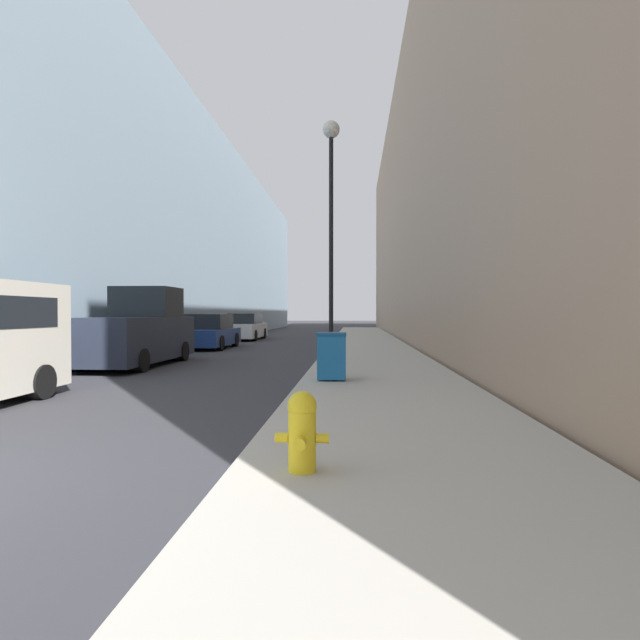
{
  "coord_description": "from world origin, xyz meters",
  "views": [
    {
      "loc": [
        4.39,
        -3.69,
        1.58
      ],
      "look_at": [
        2.87,
        18.25,
        1.28
      ],
      "focal_mm": 28.0,
      "sensor_mm": 36.0,
      "label": 1
    }
  ],
  "objects_px": {
    "fire_hydrant": "(302,429)",
    "trash_bin": "(332,356)",
    "parked_sedan_far": "(245,328)",
    "lamppost": "(331,196)",
    "parked_sedan_near": "(210,333)",
    "pickup_truck": "(137,332)"
  },
  "relations": [
    {
      "from": "parked_sedan_near",
      "to": "parked_sedan_far",
      "type": "bearing_deg",
      "value": 89.77
    },
    {
      "from": "fire_hydrant",
      "to": "lamppost",
      "type": "xyz_separation_m",
      "value": [
        -0.18,
        9.57,
        4.39
      ]
    },
    {
      "from": "trash_bin",
      "to": "parked_sedan_near",
      "type": "bearing_deg",
      "value": 118.37
    },
    {
      "from": "parked_sedan_near",
      "to": "parked_sedan_far",
      "type": "height_order",
      "value": "parked_sedan_far"
    },
    {
      "from": "parked_sedan_near",
      "to": "trash_bin",
      "type": "bearing_deg",
      "value": -61.63
    },
    {
      "from": "pickup_truck",
      "to": "parked_sedan_near",
      "type": "height_order",
      "value": "pickup_truck"
    },
    {
      "from": "lamppost",
      "to": "parked_sedan_near",
      "type": "distance_m",
      "value": 10.66
    },
    {
      "from": "fire_hydrant",
      "to": "trash_bin",
      "type": "relative_size",
      "value": 0.71
    },
    {
      "from": "trash_bin",
      "to": "parked_sedan_far",
      "type": "xyz_separation_m",
      "value": [
        -5.98,
        18.37,
        0.07
      ]
    },
    {
      "from": "trash_bin",
      "to": "lamppost",
      "type": "xyz_separation_m",
      "value": [
        -0.17,
        3.27,
        4.24
      ]
    },
    {
      "from": "trash_bin",
      "to": "lamppost",
      "type": "distance_m",
      "value": 5.36
    },
    {
      "from": "fire_hydrant",
      "to": "trash_bin",
      "type": "height_order",
      "value": "trash_bin"
    },
    {
      "from": "trash_bin",
      "to": "parked_sedan_near",
      "type": "relative_size",
      "value": 0.23
    },
    {
      "from": "pickup_truck",
      "to": "fire_hydrant",
      "type": "bearing_deg",
      "value": -58.93
    },
    {
      "from": "parked_sedan_far",
      "to": "parked_sedan_near",
      "type": "bearing_deg",
      "value": -90.23
    },
    {
      "from": "trash_bin",
      "to": "parked_sedan_far",
      "type": "relative_size",
      "value": 0.22
    },
    {
      "from": "fire_hydrant",
      "to": "trash_bin",
      "type": "bearing_deg",
      "value": 90.13
    },
    {
      "from": "fire_hydrant",
      "to": "trash_bin",
      "type": "xyz_separation_m",
      "value": [
        -0.01,
        6.3,
        0.15
      ]
    },
    {
      "from": "trash_bin",
      "to": "lamppost",
      "type": "height_order",
      "value": "lamppost"
    },
    {
      "from": "pickup_truck",
      "to": "parked_sedan_far",
      "type": "bearing_deg",
      "value": 89.57
    },
    {
      "from": "fire_hydrant",
      "to": "lamppost",
      "type": "bearing_deg",
      "value": 91.1
    },
    {
      "from": "pickup_truck",
      "to": "lamppost",
      "type": "bearing_deg",
      "value": -5.5
    }
  ]
}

